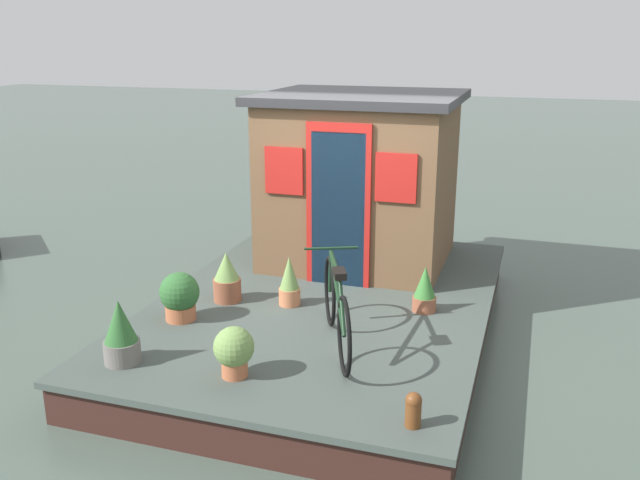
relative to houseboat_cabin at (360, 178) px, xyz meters
name	(u,v)px	position (x,y,z in m)	size (l,w,h in m)	color
ground_plane	(326,333)	(-1.37, 0.00, -1.44)	(60.00, 60.00, 0.00)	#47564C
houseboat_deck	(326,315)	(-1.37, 0.00, -1.23)	(4.96, 3.38, 0.41)	#424C47
houseboat_cabin	(360,178)	(0.00, 0.00, 0.00)	(2.04, 2.28, 2.03)	brown
bicycle	(337,308)	(-2.46, -0.44, -0.65)	(1.55, 0.76, 0.80)	black
potted_plant_basil	(425,290)	(-1.39, -1.05, -0.80)	(0.24, 0.24, 0.47)	#935138
potted_plant_succulent	(180,296)	(-2.35, 1.18, -0.78)	(0.39, 0.39, 0.48)	#B2603D
potted_plant_geranium	(234,350)	(-3.24, 0.19, -0.79)	(0.33, 0.33, 0.43)	#B2603D
potted_plant_thyme	(121,333)	(-3.31, 1.20, -0.76)	(0.31, 0.31, 0.57)	slate
potted_plant_sage	(227,278)	(-1.76, 0.96, -0.78)	(0.29, 0.29, 0.53)	#935138
potted_plant_fern	(289,282)	(-1.66, 0.30, -0.78)	(0.22, 0.22, 0.52)	#C6754C
mooring_bollard	(413,408)	(-3.53, -1.34, -0.88)	(0.12, 0.12, 0.27)	brown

